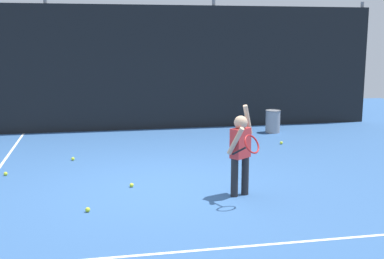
% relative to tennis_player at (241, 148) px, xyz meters
% --- Properties ---
extents(ground_plane, '(20.00, 20.00, 0.00)m').
position_rel_tennis_player_xyz_m(ground_plane, '(-1.08, 0.70, -0.73)').
color(ground_plane, '#335B93').
extents(court_line_baseline, '(9.00, 0.05, 0.00)m').
position_rel_tennis_player_xyz_m(court_line_baseline, '(-1.08, -1.77, -0.72)').
color(court_line_baseline, white).
rests_on(court_line_baseline, ground).
extents(back_fence_windscreen, '(12.73, 0.08, 3.13)m').
position_rel_tennis_player_xyz_m(back_fence_windscreen, '(-1.08, 5.77, 0.84)').
color(back_fence_windscreen, black).
rests_on(back_fence_windscreen, ground).
extents(fence_post_1, '(0.09, 0.09, 3.28)m').
position_rel_tennis_player_xyz_m(fence_post_1, '(-3.15, 5.83, 0.91)').
color(fence_post_1, slate).
rests_on(fence_post_1, ground).
extents(fence_post_2, '(0.09, 0.09, 3.28)m').
position_rel_tennis_player_xyz_m(fence_post_2, '(0.99, 5.83, 0.91)').
color(fence_post_2, slate).
rests_on(fence_post_2, ground).
extents(fence_post_3, '(0.09, 0.09, 3.28)m').
position_rel_tennis_player_xyz_m(fence_post_3, '(5.14, 5.83, 0.91)').
color(fence_post_3, slate).
rests_on(fence_post_3, ground).
extents(tennis_player, '(0.48, 0.85, 1.35)m').
position_rel_tennis_player_xyz_m(tennis_player, '(0.00, 0.00, 0.00)').
color(tennis_player, '#232326').
rests_on(tennis_player, ground).
extents(ball_hopper, '(0.38, 0.38, 0.56)m').
position_rel_tennis_player_xyz_m(ball_hopper, '(2.25, 4.69, -0.44)').
color(ball_hopper, gray).
rests_on(ball_hopper, ground).
extents(tennis_ball_0, '(0.07, 0.07, 0.07)m').
position_rel_tennis_player_xyz_m(tennis_ball_0, '(-2.22, -0.28, -0.69)').
color(tennis_ball_0, '#CCE033').
rests_on(tennis_ball_0, ground).
extents(tennis_ball_1, '(0.07, 0.07, 0.07)m').
position_rel_tennis_player_xyz_m(tennis_ball_1, '(-2.52, 2.70, -0.69)').
color(tennis_ball_1, '#CCE033').
rests_on(tennis_ball_1, ground).
extents(tennis_ball_2, '(0.07, 0.07, 0.07)m').
position_rel_tennis_player_xyz_m(tennis_ball_2, '(-1.55, 0.75, -0.69)').
color(tennis_ball_2, '#CCE033').
rests_on(tennis_ball_2, ground).
extents(tennis_ball_3, '(0.07, 0.07, 0.07)m').
position_rel_tennis_player_xyz_m(tennis_ball_3, '(1.95, 3.32, -0.69)').
color(tennis_ball_3, '#CCE033').
rests_on(tennis_ball_3, ground).
extents(tennis_ball_4, '(0.07, 0.07, 0.07)m').
position_rel_tennis_player_xyz_m(tennis_ball_4, '(-3.61, 1.84, -0.69)').
color(tennis_ball_4, '#CCE033').
rests_on(tennis_ball_4, ground).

